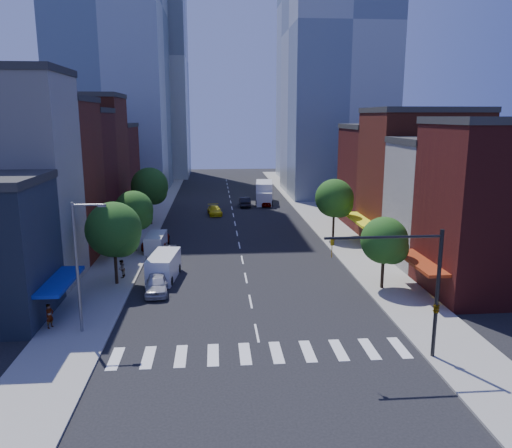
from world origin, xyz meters
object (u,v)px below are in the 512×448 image
Objects in this scene: box_truck at (264,193)px; parked_car_rear at (155,243)px; traffic_car_oncoming at (245,202)px; pedestrian_near at (50,316)px; parked_car_front at (157,284)px; taxi at (215,210)px; parked_car_third at (156,241)px; parked_car_second at (170,253)px; cargo_van_far at (156,243)px; cargo_van_near at (163,267)px; pedestrian_far at (122,269)px; traffic_car_far at (265,202)px.

parked_car_rear is at bearing -112.16° from box_truck.
pedestrian_near is at bearing 70.33° from traffic_car_oncoming.
taxi is (4.95, 33.91, -0.10)m from parked_car_front.
parked_car_front is at bearing -80.73° from parked_car_third.
cargo_van_far reaches higher than parked_car_second.
cargo_van_far is (-1.78, 2.84, 0.34)m from parked_car_second.
cargo_van_near reaches higher than parked_car_rear.
traffic_car_oncoming reaches higher than parked_car_second.
taxi is (6.48, 20.62, -0.30)m from cargo_van_far.
pedestrian_far is at bearing -97.00° from parked_car_third.
box_truck is (15.20, 28.93, 1.04)m from parked_car_rear.
cargo_van_far is 1.00× the size of taxi.
parked_car_second is at bearing 84.66° from parked_car_front.
cargo_van_far is (0.22, -1.46, 0.31)m from parked_car_rear.
traffic_car_far is at bearing 162.35° from pedestrian_far.
parked_car_third is 11.40m from cargo_van_near.
pedestrian_near is (-19.81, -47.29, 0.35)m from traffic_car_far.
cargo_van_far is 2.75× the size of pedestrian_near.
parked_car_front is 0.97× the size of cargo_van_far.
taxi reaches higher than parked_car_rear.
traffic_car_oncoming is at bearing 166.89° from pedestrian_far.
taxi is at bearing 75.24° from cargo_van_far.
parked_car_front is at bearing -101.55° from box_truck.
taxi is (4.70, 23.46, 0.05)m from parked_car_second.
parked_car_second is at bearing 61.26° from traffic_car_far.
parked_car_third is at bearing 106.65° from cargo_van_near.
traffic_car_far is (14.97, 25.68, -0.01)m from parked_car_rear.
traffic_car_far is at bearing 66.63° from parked_car_second.
parked_car_front is 14.85m from parked_car_rear.
parked_car_rear is 11.23m from cargo_van_near.
traffic_car_far is 40.13m from pedestrian_far.
parked_car_second is 4.90m from parked_car_third.
cargo_van_far is at bearing -86.64° from parked_car_rear.
parked_car_rear is at bearing 177.39° from pedestrian_far.
pedestrian_far is at bearing -177.60° from cargo_van_near.
box_truck is (13.21, 39.97, 0.55)m from cargo_van_near.
parked_car_front is 0.81× the size of cargo_van_near.
box_truck is at bearing 42.81° from taxi.
parked_car_third reaches higher than parked_car_rear.
parked_car_third is 3.21× the size of pedestrian_near.
parked_car_third is at bearing 65.11° from traffic_car_oncoming.
cargo_van_near is 0.62× the size of box_truck.
pedestrian_far reaches higher than traffic_car_oncoming.
cargo_van_near is 1.46× the size of traffic_car_far.
pedestrian_near is (-11.54, -40.77, 0.33)m from taxi.
parked_car_second is at bearing -107.51° from taxi.
traffic_car_oncoming is at bearing 60.55° from parked_car_rear.
taxi is at bearing 53.23° from traffic_car_oncoming.
traffic_car_oncoming is (9.93, 40.69, 0.01)m from parked_car_front.
cargo_van_near reaches higher than parked_car_second.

